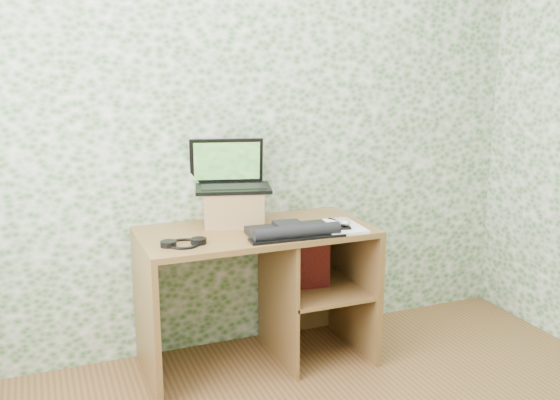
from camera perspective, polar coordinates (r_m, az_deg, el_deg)
name	(u,v)px	position (r m, az deg, el deg)	size (l,w,h in m)	color
wall_back	(236,118)	(3.43, -4.06, 7.52)	(3.50, 3.50, 0.00)	silver
desk	(268,275)	(3.37, -1.09, -6.84)	(1.20, 0.60, 0.75)	brown
riser	(233,207)	(3.32, -4.29, -0.65)	(0.31, 0.26, 0.19)	#9D6E46
laptop	(230,177)	(3.33, -4.56, 2.10)	(0.45, 0.37, 0.26)	black
keyboard	(292,231)	(3.12, 1.13, -2.82)	(0.49, 0.27, 0.07)	black
headphones	(184,243)	(3.00, -8.80, -3.91)	(0.22, 0.17, 0.03)	black
notepad	(340,227)	(3.27, 5.48, -2.43)	(0.21, 0.30, 0.01)	silver
mouse	(343,224)	(3.23, 5.80, -2.17)	(0.07, 0.11, 0.04)	silver
pen	(338,220)	(3.36, 5.32, -1.85)	(0.01, 0.01, 0.13)	black
red_box	(309,264)	(3.41, 2.66, -5.86)	(0.22, 0.07, 0.26)	maroon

